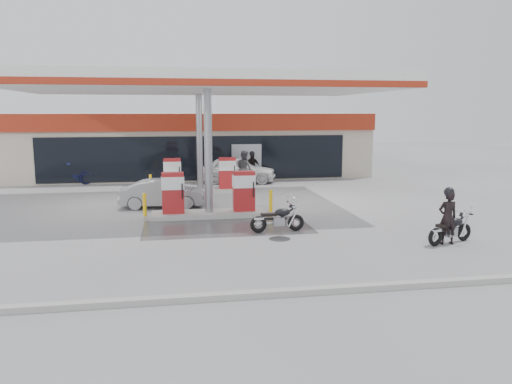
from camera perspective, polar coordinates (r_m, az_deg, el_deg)
ground at (r=18.03m, az=-4.89°, el=-4.07°), size 90.00×90.00×0.00m
wet_patch at (r=18.08m, az=-3.30°, el=-4.01°), size 6.00×3.00×0.00m
drain_cover at (r=16.40m, az=2.72°, el=-5.38°), size 0.70×0.70×0.01m
kerb at (r=11.34m, az=-1.85°, el=-11.73°), size 28.00×0.25×0.15m
store_building at (r=33.53m, az=-7.22°, el=5.49°), size 22.00×8.22×4.00m
canopy at (r=22.57m, az=-6.16°, el=12.04°), size 16.00×10.02×5.51m
pump_island_near at (r=19.85m, az=-5.40°, el=-0.76°), size 5.14×1.30×1.78m
pump_island_far at (r=25.77m, az=-6.40°, el=1.51°), size 5.14×1.30×1.78m
main_motorcycle at (r=16.94m, az=21.37°, el=-4.05°), size 1.83×0.89×0.98m
biker_main at (r=16.70m, az=21.05°, el=-2.73°), size 0.63×0.42×1.70m
parked_motorcycle at (r=17.29m, az=2.56°, el=-3.13°), size 1.93×0.74×0.99m
sedan_white at (r=29.13m, az=-2.22°, el=2.56°), size 4.75×2.51×1.54m
attendant at (r=27.44m, az=-1.32°, el=2.67°), size 1.08×1.20×2.02m
hatchback_silver at (r=21.99m, az=-10.61°, el=-0.18°), size 3.78×1.57×1.22m
parked_car_left at (r=30.86m, az=-16.42°, el=2.39°), size 4.83×2.41×1.35m
biker_walking at (r=29.86m, az=-0.44°, el=2.88°), size 1.05×0.58×1.69m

